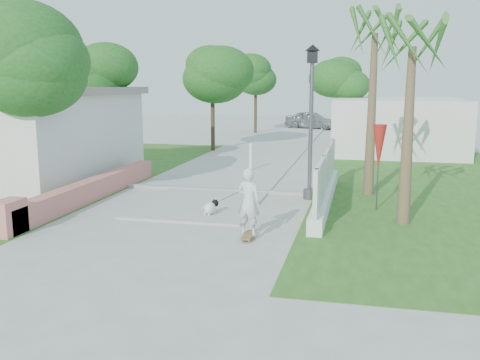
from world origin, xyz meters
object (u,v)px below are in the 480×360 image
(street_lamp, at_px, (311,116))
(bollard, at_px, (251,156))
(patio_umbrella, at_px, (379,148))
(dog, at_px, (211,207))
(parked_car, at_px, (312,120))
(skateboarder, at_px, (228,198))

(street_lamp, bearing_deg, bollard, 120.96)
(patio_umbrella, xyz_separation_m, dog, (-4.16, -1.64, -1.45))
(bollard, distance_m, parked_car, 19.93)
(bollard, xyz_separation_m, patio_umbrella, (4.60, -5.50, 1.10))
(patio_umbrella, height_order, parked_car, patio_umbrella)
(street_lamp, bearing_deg, parked_car, 95.23)
(bollard, height_order, dog, bollard)
(patio_umbrella, bearing_deg, skateboarder, -143.75)
(street_lamp, xyz_separation_m, skateboarder, (-1.57, -3.55, -1.73))
(patio_umbrella, bearing_deg, bollard, 129.91)
(dog, bearing_deg, skateboarder, -29.56)
(bollard, height_order, skateboarder, skateboarder)
(bollard, distance_m, patio_umbrella, 7.25)
(street_lamp, xyz_separation_m, bollard, (-2.70, 4.50, -1.84))
(patio_umbrella, relative_size, dog, 3.87)
(street_lamp, bearing_deg, skateboarder, -113.93)
(patio_umbrella, distance_m, parked_car, 25.78)
(street_lamp, bearing_deg, dog, -130.60)
(skateboarder, xyz_separation_m, dog, (-0.69, 0.91, -0.46))
(bollard, height_order, patio_umbrella, patio_umbrella)
(dog, height_order, parked_car, parked_car)
(parked_car, bearing_deg, skateboarder, -162.18)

